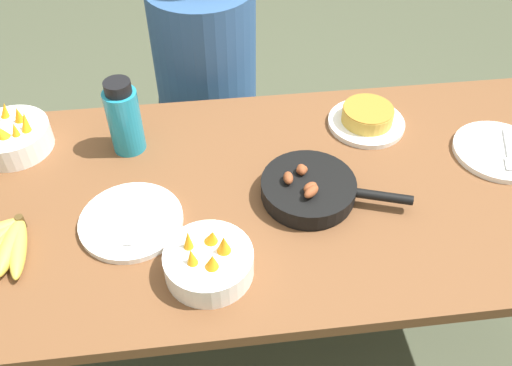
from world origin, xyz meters
TOP-DOWN VIEW (x-y plane):
  - ground_plane at (0.00, 0.00)m, footprint 14.00×14.00m
  - dining_table at (0.00, 0.00)m, footprint 1.82×0.82m
  - banana_bunch at (-0.60, -0.11)m, footprint 0.21×0.20m
  - skillet at (0.13, -0.04)m, footprint 0.37×0.24m
  - frittata_plate_center at (0.35, 0.23)m, footprint 0.22×0.22m
  - empty_plate_near_front at (0.68, 0.06)m, footprint 0.25×0.25m
  - empty_plate_far_right at (-0.31, -0.07)m, footprint 0.25×0.25m
  - fruit_bowl_mango at (-0.64, 0.25)m, footprint 0.21×0.21m
  - fruit_bowl_citrus at (-0.13, -0.24)m, footprint 0.20×0.20m
  - water_bottle at (-0.33, 0.21)m, footprint 0.09×0.09m
  - person_figure at (-0.10, 0.66)m, footprint 0.38×0.38m

SIDE VIEW (x-z plane):
  - ground_plane at x=0.00m, z-range 0.00..0.00m
  - person_figure at x=-0.10m, z-range -0.11..1.10m
  - dining_table at x=0.00m, z-range 0.27..0.99m
  - empty_plate_far_right at x=-0.31m, z-range 0.72..0.74m
  - empty_plate_near_front at x=0.68m, z-range 0.72..0.74m
  - banana_bunch at x=-0.60m, z-range 0.72..0.76m
  - frittata_plate_center at x=0.35m, z-range 0.72..0.78m
  - skillet at x=0.13m, z-range 0.71..0.79m
  - fruit_bowl_citrus at x=-0.13m, z-range 0.70..0.82m
  - fruit_bowl_mango at x=-0.64m, z-range 0.70..0.82m
  - water_bottle at x=-0.33m, z-range 0.72..0.93m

